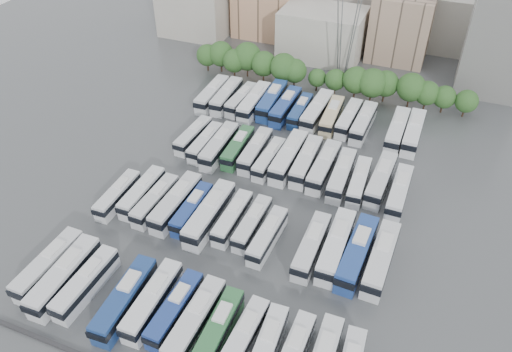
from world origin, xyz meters
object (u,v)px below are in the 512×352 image
at_px(bus_r1_s11, 336,246).
at_px(bus_r2_s10, 341,175).
at_px(bus_r2_s7, 289,157).
at_px(bus_r1_s1, 142,192).
at_px(bus_r1_s5, 210,214).
at_px(bus_r1_s7, 252,223).
at_px(bus_r2_s4, 238,147).
at_px(bus_r2_s8, 306,161).
at_px(bus_r2_s1, 193,135).
at_px(bus_r3_s7, 317,111).
at_px(bus_r2_s9, 324,166).
at_px(bus_r3_s6, 300,111).
at_px(bus_r1_s8, 268,236).
at_px(bus_r2_s12, 381,179).
at_px(bus_r3_s12, 397,130).
at_px(bus_r0_s10, 267,348).
at_px(bus_r0_s7, 195,320).
at_px(bus_r1_s10, 311,246).
at_px(bus_r0_s1, 65,276).
at_px(bus_r3_s3, 254,102).
at_px(bus_r1_s3, 176,202).
at_px(bus_r2_s11, 359,181).
at_px(bus_r1_s13, 381,259).
at_px(bus_r2_s13, 399,192).
at_px(bus_r2_s3, 219,146).
at_px(bus_r3_s4, 272,100).
at_px(bus_r1_s4, 192,209).
at_px(bus_r0_s4, 125,299).
at_px(bus_r2_s2, 205,142).
at_px(bus_r1_s2, 155,200).
at_px(bus_r3_s1, 227,96).
at_px(bus_r3_s9, 349,118).
at_px(bus_r0_s6, 175,309).
at_px(bus_r0_s0, 49,265).
at_px(bus_r3_s2, 241,99).
at_px(bus_r0_s5, 153,300).
at_px(bus_r2_s5, 255,150).
at_px(bus_r3_s8, 332,116).
at_px(apartment_tower, 503,33).
at_px(bus_r0_s9, 243,338).
at_px(bus_r1_s6, 232,218).
at_px(bus_r0_s2, 86,283).
at_px(bus_r1_s12, 357,253).
at_px(bus_r0_s8, 218,329).
at_px(bus_r1_s0, 118,195).
at_px(bus_r3_s10, 363,123).

height_order(bus_r1_s11, bus_r2_s10, bus_r1_s11).
bearing_deg(bus_r2_s7, bus_r1_s1, -136.49).
distance_m(bus_r1_s5, bus_r1_s7, 6.93).
xyz_separation_m(bus_r2_s4, bus_r2_s8, (13.16, 0.40, 0.19)).
distance_m(bus_r2_s1, bus_r3_s7, 26.04).
height_order(bus_r2_s9, bus_r3_s6, bus_r2_s9).
bearing_deg(bus_r1_s8, bus_r2_s12, 57.94).
relative_size(bus_r2_s10, bus_r3_s12, 0.95).
xyz_separation_m(bus_r0_s10, bus_r2_s8, (-6.74, 37.52, 0.23)).
distance_m(bus_r0_s7, bus_r1_s10, 20.42).
bearing_deg(bus_r1_s10, bus_r0_s10, -90.42).
distance_m(bus_r0_s1, bus_r2_s9, 45.63).
xyz_separation_m(bus_r2_s8, bus_r3_s3, (-16.45, 15.83, 0.07)).
xyz_separation_m(bus_r1_s3, bus_r2_s4, (2.98, 18.15, -0.22)).
relative_size(bus_r2_s4, bus_r2_s11, 1.02).
relative_size(bus_r1_s10, bus_r1_s13, 0.91).
distance_m(bus_r1_s11, bus_r2_s13, 17.26).
height_order(bus_r2_s1, bus_r2_s3, bus_r2_s3).
bearing_deg(bus_r3_s4, bus_r3_s6, -12.70).
bearing_deg(bus_r1_s10, bus_r1_s4, 177.90).
height_order(bus_r0_s4, bus_r3_s6, bus_r0_s4).
height_order(bus_r1_s7, bus_r2_s2, bus_r2_s2).
height_order(bus_r0_s7, bus_r1_s2, bus_r0_s7).
xyz_separation_m(bus_r1_s1, bus_r2_s2, (3.20, 17.07, -0.07)).
bearing_deg(bus_r3_s1, bus_r2_s7, -41.35).
bearing_deg(bus_r3_s9, bus_r1_s4, -112.78).
distance_m(bus_r0_s6, bus_r2_s12, 41.39).
distance_m(bus_r0_s0, bus_r3_s2, 53.45).
bearing_deg(bus_r3_s9, bus_r0_s5, -101.53).
height_order(bus_r2_s3, bus_r2_s5, bus_r2_s3).
height_order(bus_r2_s11, bus_r3_s8, bus_r3_s8).
distance_m(bus_r0_s6, bus_r2_s5, 36.64).
height_order(apartment_tower, bus_r0_s9, apartment_tower).
height_order(bus_r1_s6, bus_r3_s1, bus_r3_s1).
bearing_deg(bus_r0_s4, bus_r0_s2, 174.16).
bearing_deg(bus_r3_s3, bus_r0_s7, -76.26).
xyz_separation_m(bus_r0_s1, bus_r2_s4, (9.72, 37.32, -0.28)).
bearing_deg(bus_r1_s1, bus_r1_s12, -1.08).
bearing_deg(bus_r0_s6, bus_r0_s7, -10.21).
bearing_deg(bus_r0_s5, bus_r2_s10, 64.10).
bearing_deg(bus_r2_s11, bus_r0_s8, -107.60).
height_order(bus_r0_s1, bus_r1_s5, bus_r1_s5).
bearing_deg(bus_r1_s12, bus_r1_s5, -176.12).
height_order(bus_r1_s0, bus_r3_s10, bus_r3_s10).
xyz_separation_m(bus_r0_s4, bus_r1_s3, (-3.12, 19.34, -0.00)).
xyz_separation_m(bus_r0_s5, bus_r2_s10, (16.43, 35.20, 0.03)).
relative_size(bus_r1_s10, bus_r3_s4, 0.91).
distance_m(bus_r0_s6, bus_r3_s7, 53.99).
distance_m(bus_r1_s4, bus_r2_s13, 34.17).
xyz_separation_m(bus_r2_s13, bus_r3_s2, (-36.40, 18.57, -0.11)).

